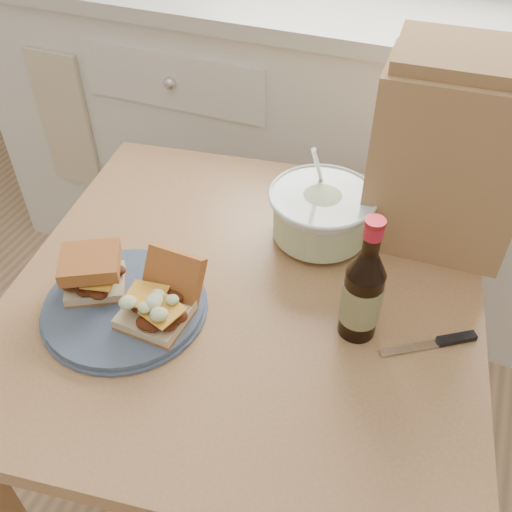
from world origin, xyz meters
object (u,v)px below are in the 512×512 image
at_px(dining_table, 246,325).
at_px(paper_bag, 448,161).
at_px(coleslaw_bowl, 321,217).
at_px(beer_bottle, 363,293).
at_px(plate, 125,306).

distance_m(dining_table, paper_bag, 0.49).
height_order(coleslaw_bowl, beer_bottle, beer_bottle).
relative_size(plate, paper_bag, 0.80).
bearing_deg(dining_table, beer_bottle, -14.16).
bearing_deg(dining_table, paper_bag, 35.91).
xyz_separation_m(plate, coleslaw_bowl, (0.26, 0.31, 0.04)).
bearing_deg(paper_bag, dining_table, -138.35).
bearing_deg(plate, beer_bottle, 15.16).
bearing_deg(plate, paper_bag, 41.22).
bearing_deg(coleslaw_bowl, dining_table, -113.93).
bearing_deg(plate, coleslaw_bowl, 50.48).
distance_m(dining_table, beer_bottle, 0.29).
relative_size(plate, beer_bottle, 1.18).
bearing_deg(paper_bag, beer_bottle, -106.16).
xyz_separation_m(dining_table, beer_bottle, (0.21, -0.02, 0.19)).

